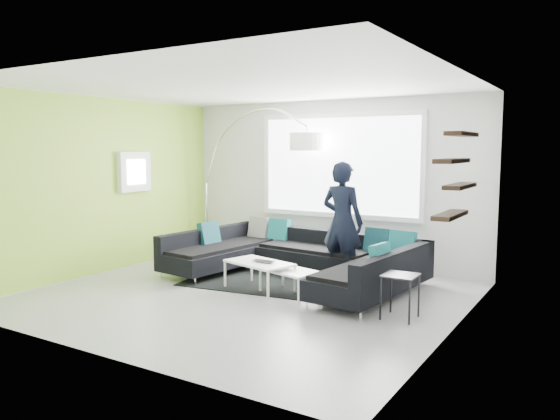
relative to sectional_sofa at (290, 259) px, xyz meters
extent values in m
plane|color=gray|center=(-0.11, -1.00, -0.34)|extent=(5.50, 5.50, 0.00)
cube|color=silver|center=(-0.11, 1.50, 1.06)|extent=(5.50, 0.04, 2.80)
cube|color=silver|center=(-0.11, -3.50, 1.06)|extent=(5.50, 0.04, 2.80)
cube|color=silver|center=(-2.86, -1.00, 1.06)|extent=(0.04, 5.00, 2.80)
cube|color=silver|center=(2.64, -1.00, 1.06)|extent=(0.04, 5.00, 2.80)
cube|color=white|center=(-0.11, -1.00, 2.46)|extent=(5.50, 5.00, 0.04)
cube|color=#93C638|center=(-2.85, -1.00, 1.06)|extent=(0.01, 5.00, 2.80)
cube|color=white|center=(0.09, 1.46, 1.36)|extent=(2.96, 0.06, 1.68)
cube|color=white|center=(-2.79, -0.40, 1.26)|extent=(0.12, 0.66, 0.66)
cube|color=black|center=(2.53, -0.60, 1.36)|extent=(0.20, 1.24, 0.95)
cube|color=black|center=(0.00, 0.00, -0.15)|extent=(3.77, 2.54, 0.38)
cube|color=black|center=(0.00, 0.00, 0.18)|extent=(3.77, 2.54, 0.28)
cube|color=#0C4C51|center=(0.00, 0.00, 0.23)|extent=(3.20, 0.50, 0.39)
cube|color=black|center=(-0.23, -0.04, -0.33)|extent=(2.70, 2.12, 0.01)
cube|color=silver|center=(0.12, -0.64, -0.14)|extent=(1.38, 1.02, 0.41)
cube|color=black|center=(2.00, -0.87, -0.08)|extent=(0.38, 0.38, 0.53)
imported|color=black|center=(0.65, 0.41, 0.56)|extent=(0.72, 0.52, 1.80)
imported|color=black|center=(-0.05, -0.70, 0.08)|extent=(0.34, 0.22, 0.03)
camera|label=1|loc=(4.06, -6.90, 1.64)|focal=35.00mm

